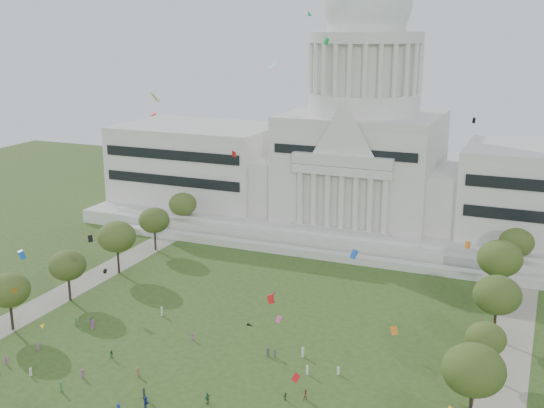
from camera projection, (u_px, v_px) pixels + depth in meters
name	position (u px, v px, depth m)	size (l,w,h in m)	color
capitol	(362.00, 154.00, 200.47)	(160.00, 64.50, 91.30)	beige
path_left	(44.00, 304.00, 149.58)	(8.00, 160.00, 0.04)	gray
path_right	(502.00, 392.00, 113.80)	(8.00, 160.00, 0.04)	gray
row_tree_l_2	(9.00, 290.00, 134.97)	(8.42, 8.42, 11.97)	black
row_tree_r_2	(474.00, 370.00, 101.55)	(9.55, 9.55, 13.58)	black
row_tree_l_3	(68.00, 265.00, 149.51)	(8.12, 8.12, 11.55)	black
row_tree_r_3	(486.00, 339.00, 117.32)	(7.01, 7.01, 9.98)	black
row_tree_l_4	(117.00, 237.00, 165.69)	(9.29, 9.29, 13.21)	black
row_tree_r_4	(497.00, 295.00, 130.49)	(9.19, 9.19, 13.06)	black
row_tree_l_5	(154.00, 220.00, 182.94)	(8.33, 8.33, 11.85)	black
row_tree_r_5	(500.00, 259.00, 148.76)	(9.82, 9.82, 13.96)	black
row_tree_l_6	(183.00, 204.00, 199.75)	(8.19, 8.19, 11.64)	black
row_tree_r_6	(517.00, 242.00, 164.20)	(8.42, 8.42, 11.97)	black
person_2	(306.00, 395.00, 111.22)	(0.98, 0.60, 2.01)	olive
person_4	(208.00, 398.00, 110.09)	(1.19, 0.65, 2.04)	#33723F
person_5	(146.00, 402.00, 109.00)	(1.87, 0.74, 2.01)	navy
person_8	(111.00, 354.00, 125.09)	(0.81, 0.50, 1.67)	#33723F
person_10	(285.00, 396.00, 111.28)	(0.86, 0.47, 1.47)	#33723F
distant_crowd	(138.00, 360.00, 122.99)	(60.95, 36.21, 1.94)	silver
kite_swarm	(189.00, 251.00, 102.93)	(90.68, 101.12, 58.31)	black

